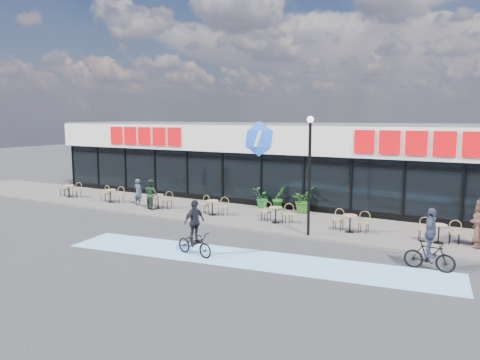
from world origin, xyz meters
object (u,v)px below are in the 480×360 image
object	(u,v)px
bistro_set_0	(70,190)
cyclist_a	(195,235)
patron_left	(138,192)
potted_plant_mid	(279,198)
potted_plant_right	(303,200)
potted_plant_left	(262,198)
patron_right	(151,194)
cyclist_b	(430,245)
lamp_post	(309,165)

from	to	relation	value
bistro_set_0	cyclist_a	distance (m)	14.81
patron_left	potted_plant_mid	bearing A→B (deg)	-157.67
bistro_set_0	potted_plant_right	world-z (taller)	potted_plant_right
potted_plant_left	patron_right	xyz separation A→B (m)	(-4.88, -3.27, 0.26)
patron_left	cyclist_a	distance (m)	10.01
potted_plant_right	cyclist_b	bearing A→B (deg)	-41.39
potted_plant_mid	potted_plant_right	size ratio (longest dim) A/B	0.93
patron_right	cyclist_a	world-z (taller)	cyclist_a
bistro_set_0	potted_plant_left	world-z (taller)	potted_plant_left
bistro_set_0	potted_plant_mid	xyz separation A→B (m)	(12.75, 2.81, 0.16)
patron_left	cyclist_b	world-z (taller)	cyclist_b
patron_left	cyclist_a	xyz separation A→B (m)	(8.08, -5.91, -0.08)
patron_right	cyclist_b	bearing A→B (deg)	-171.48
cyclist_a	cyclist_b	world-z (taller)	cyclist_b
lamp_post	potted_plant_mid	xyz separation A→B (m)	(-3.40, 4.28, -2.31)
potted_plant_mid	cyclist_a	size ratio (longest dim) A/B	0.60
lamp_post	potted_plant_right	xyz separation A→B (m)	(-1.99, 4.18, -2.26)
patron_right	cyclist_b	xyz separation A→B (m)	(14.25, -2.96, -0.06)
lamp_post	potted_plant_mid	bearing A→B (deg)	128.45
potted_plant_left	patron_right	bearing A→B (deg)	-146.13
potted_plant_right	patron_right	size ratio (longest dim) A/B	0.83
cyclist_b	potted_plant_mid	bearing A→B (deg)	143.29
potted_plant_left	cyclist_a	xyz separation A→B (m)	(1.83, -8.71, 0.13)
bistro_set_0	patron_left	xyz separation A→B (m)	(5.50, 0.00, 0.28)
potted_plant_mid	cyclist_a	bearing A→B (deg)	-84.55
lamp_post	potted_plant_mid	size ratio (longest dim) A/B	4.00
potted_plant_right	cyclist_b	distance (m)	9.29
patron_right	lamp_post	bearing A→B (deg)	-165.86
lamp_post	potted_plant_left	bearing A→B (deg)	135.82
cyclist_a	cyclist_b	xyz separation A→B (m)	(7.54, 2.47, 0.07)
lamp_post	potted_plant_left	world-z (taller)	lamp_post
potted_plant_left	patron_right	distance (m)	5.88
potted_plant_left	cyclist_b	bearing A→B (deg)	-33.64
potted_plant_mid	patron_left	world-z (taller)	patron_left
lamp_post	patron_left	size ratio (longest dim) A/B	3.31
potted_plant_mid	cyclist_a	xyz separation A→B (m)	(0.83, -8.72, 0.05)
lamp_post	potted_plant_left	size ratio (longest dim) A/B	4.56
potted_plant_left	potted_plant_right	distance (m)	2.40
patron_right	cyclist_b	distance (m)	14.55
potted_plant_left	cyclist_a	distance (m)	8.90
lamp_post	cyclist_b	size ratio (longest dim) A/B	2.37
patron_right	potted_plant_right	bearing A→B (deg)	-136.10
lamp_post	patron_right	size ratio (longest dim) A/B	3.05
patron_right	cyclist_a	bearing A→B (deg)	161.23
patron_left	cyclist_a	world-z (taller)	cyclist_a
potted_plant_mid	cyclist_b	bearing A→B (deg)	-36.71
bistro_set_0	potted_plant_right	bearing A→B (deg)	10.84
patron_left	cyclist_b	distance (m)	16.00
bistro_set_0	cyclist_a	size ratio (longest dim) A/B	0.76
potted_plant_left	patron_left	bearing A→B (deg)	-155.90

